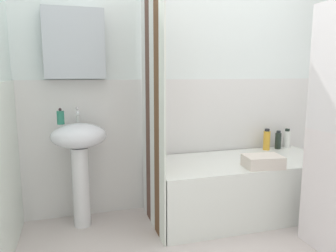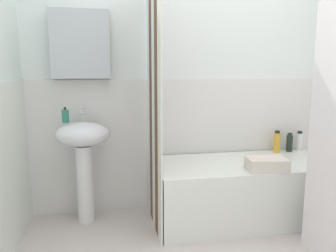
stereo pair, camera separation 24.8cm
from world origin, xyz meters
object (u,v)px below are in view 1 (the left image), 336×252
Objects in this scene: soap_dispenser at (61,117)px; lotion_bottle at (267,140)px; sink at (80,152)px; conditioner_bottle at (278,140)px; bathtub at (240,187)px; towel_folded at (263,161)px; body_wash_bottle at (287,139)px.

lotion_bottle is at bearing 2.82° from soap_dispenser.
sink reaches higher than conditioner_bottle.
conditioner_bottle reaches higher than bathtub.
conditioner_bottle is at bearing 26.21° from bathtub.
towel_folded is (1.55, -0.43, -0.37)m from soap_dispenser.
lotion_bottle is (-0.26, -0.03, 0.01)m from body_wash_bottle.
bathtub is 0.62m from lotion_bottle.
soap_dispenser reaches higher than lotion_bottle.
soap_dispenser is 2.10m from conditioner_bottle.
bathtub is (1.50, -0.17, -0.66)m from soap_dispenser.
sink is 4.44× the size of body_wash_bottle.
soap_dispenser is (-0.13, 0.00, 0.28)m from sink.
conditioner_bottle is at bearing 45.98° from towel_folded.
conditioner_bottle is at bearing 4.30° from lotion_bottle.
bathtub is at bearing -156.33° from body_wash_bottle.
sink is at bearing 163.32° from towel_folded.
bathtub is at bearing -153.79° from conditioner_bottle.
soap_dispenser is at bearing 173.37° from bathtub.
lotion_bottle is (1.80, 0.10, -0.03)m from sink.
body_wash_bottle is 1.06× the size of conditioner_bottle.
sink is 1.43m from bathtub.
sink is 1.80m from lotion_bottle.
sink is 6.70× the size of soap_dispenser.
bathtub is 0.72m from conditioner_bottle.
body_wash_bottle is 0.12m from conditioner_bottle.
towel_folded is (0.05, -0.25, 0.30)m from bathtub.
body_wash_bottle reaches higher than bathtub.
body_wash_bottle is (0.69, 0.30, 0.34)m from bathtub.
sink is at bearing -1.27° from soap_dispenser.
lotion_bottle is 0.71× the size of towel_folded.
soap_dispenser is 0.66× the size of body_wash_bottle.
conditioner_bottle reaches higher than towel_folded.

